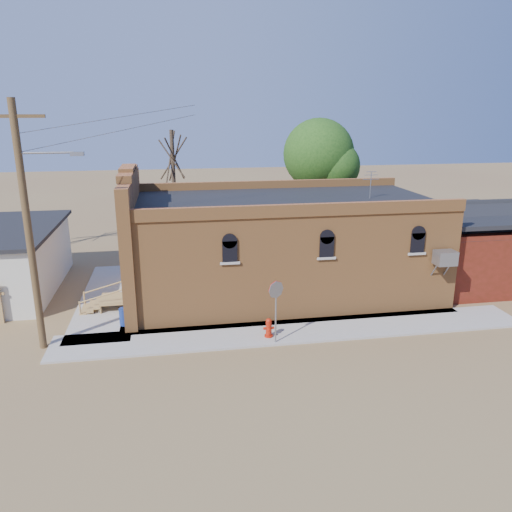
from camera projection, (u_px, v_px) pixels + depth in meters
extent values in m
plane|color=brown|center=(263.00, 345.00, 18.99)|extent=(120.00, 120.00, 0.00)
cube|color=#9E9991|center=(296.00, 331.00, 20.07)|extent=(19.00, 2.20, 0.08)
cube|color=#9E9991|center=(110.00, 298.00, 23.63)|extent=(2.60, 10.00, 0.08)
cube|color=#BA7338|center=(283.00, 248.00, 23.88)|extent=(14.00, 7.00, 4.50)
cube|color=black|center=(284.00, 200.00, 23.23)|extent=(13.80, 6.80, 0.12)
cube|color=#BA7338|center=(133.00, 241.00, 22.56)|extent=(0.50, 7.40, 5.80)
cube|color=navy|center=(122.00, 223.00, 21.06)|extent=(0.08, 1.10, 1.56)
cube|color=gray|center=(445.00, 258.00, 21.03)|extent=(0.85, 0.65, 0.60)
cube|color=#4F1B0D|center=(464.00, 252.00, 25.60)|extent=(5.00, 6.00, 3.20)
cylinder|color=#4C371E|center=(28.00, 231.00, 17.52)|extent=(0.26, 0.26, 9.00)
cube|color=#4C371E|center=(13.00, 116.00, 16.42)|extent=(2.00, 0.12, 0.12)
cylinder|color=gray|center=(46.00, 153.00, 16.91)|extent=(1.80, 0.08, 0.08)
cube|color=gray|center=(77.00, 154.00, 17.08)|extent=(0.45, 0.22, 0.14)
cylinder|color=#473629|center=(174.00, 194.00, 29.73)|extent=(0.24, 0.24, 7.50)
cylinder|color=#473629|center=(317.00, 199.00, 31.84)|extent=(0.28, 0.28, 6.30)
sphere|color=#1C4313|center=(319.00, 154.00, 31.05)|extent=(4.40, 4.40, 4.40)
cylinder|color=#AE1B09|center=(269.00, 336.00, 19.49)|extent=(0.41, 0.41, 0.06)
cylinder|color=#AE1B09|center=(269.00, 328.00, 19.40)|extent=(0.28, 0.28, 0.58)
sphere|color=#AE1B09|center=(269.00, 321.00, 19.32)|extent=(0.23, 0.23, 0.23)
cylinder|color=#AE1B09|center=(269.00, 330.00, 19.26)|extent=(0.13, 0.15, 0.10)
cylinder|color=#AE1B09|center=(265.00, 328.00, 19.37)|extent=(0.15, 0.13, 0.10)
cylinder|color=#AE1B09|center=(272.00, 328.00, 19.42)|extent=(0.15, 0.13, 0.10)
cylinder|color=gray|center=(276.00, 315.00, 18.73)|extent=(0.07, 0.07, 2.23)
cylinder|color=gray|center=(276.00, 290.00, 18.42)|extent=(0.61, 0.33, 0.67)
cylinder|color=red|center=(276.00, 289.00, 18.46)|extent=(0.61, 0.33, 0.67)
cylinder|color=navy|center=(125.00, 316.00, 20.49)|extent=(0.60, 0.60, 0.71)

